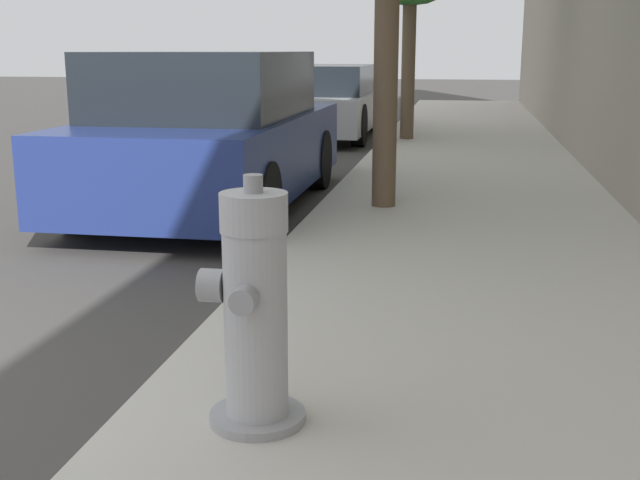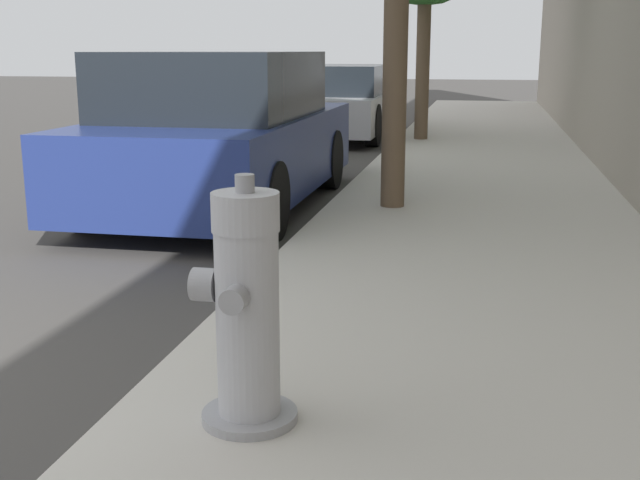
{
  "view_description": "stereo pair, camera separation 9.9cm",
  "coord_description": "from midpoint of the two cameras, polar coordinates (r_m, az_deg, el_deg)",
  "views": [
    {
      "loc": [
        3.17,
        -2.41,
        1.48
      ],
      "look_at": [
        2.47,
        1.44,
        0.55
      ],
      "focal_mm": 45.0,
      "sensor_mm": 36.0,
      "label": 1
    },
    {
      "loc": [
        3.27,
        -2.39,
        1.48
      ],
      "look_at": [
        2.47,
        1.44,
        0.55
      ],
      "focal_mm": 45.0,
      "sensor_mm": 36.0,
      "label": 2
    }
  ],
  "objects": [
    {
      "name": "parked_car_mid",
      "position": [
        13.99,
        1.47,
        9.79
      ],
      "size": [
        1.78,
        4.19,
        1.23
      ],
      "color": "#B7B7BC",
      "rests_on": "ground_plane"
    },
    {
      "name": "parked_car_near",
      "position": [
        7.66,
        -6.63,
        7.44
      ],
      "size": [
        1.76,
        4.05,
        1.46
      ],
      "color": "navy",
      "rests_on": "ground_plane"
    },
    {
      "name": "fire_hydrant",
      "position": [
        2.91,
        -4.28,
        -5.14
      ],
      "size": [
        0.38,
        0.38,
        0.92
      ],
      "color": "#97979C",
      "rests_on": "sidewalk_slab"
    }
  ]
}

